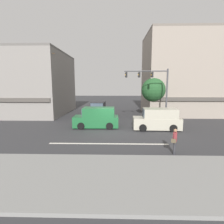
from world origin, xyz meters
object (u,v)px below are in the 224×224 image
Objects in this scene: utility_pole_near_left at (51,85)px; van_approaching_near at (97,118)px; traffic_light_mast at (155,86)px; pedestrian_foreground_with_bag at (175,140)px; utility_pole_far_right at (168,84)px; van_crossing_center at (98,110)px; street_tree at (153,90)px; van_parked_curbside at (157,120)px.

utility_pole_near_left is 8.09m from van_approaching_near.
pedestrian_foreground_with_bag is (-0.67, -9.19, -3.35)m from traffic_light_mast.
utility_pole_far_right is 5.43m from traffic_light_mast.
utility_pole_near_left reaches higher than pedestrian_foreground_with_bag.
utility_pole_far_right is at bearing 59.52° from traffic_light_mast.
traffic_light_mast reaches higher than pedestrian_foreground_with_bag.
utility_pole_near_left is 7.03m from van_crossing_center.
utility_pole_near_left is at bearing 137.11° from pedestrian_foreground_with_bag.
pedestrian_foreground_with_bag is (5.72, -7.09, -0.05)m from van_approaching_near.
utility_pole_far_right is at bearing 27.31° from street_tree.
utility_pole_far_right reaches higher than traffic_light_mast.
van_crossing_center is 14.83m from pedestrian_foreground_with_bag.
street_tree reaches higher than pedestrian_foreground_with_bag.
utility_pole_near_left is 0.99× the size of utility_pole_far_right.
utility_pole_near_left is 1.85× the size of van_parked_curbside.
street_tree is 9.34m from van_approaching_near.
traffic_light_mast is at bearing 85.84° from pedestrian_foreground_with_bag.
van_crossing_center is (-7.46, 0.73, -2.77)m from street_tree.
van_parked_curbside is at bearing -6.42° from van_approaching_near.
van_crossing_center is (-0.53, 6.36, 0.00)m from van_approaching_near.
utility_pole_near_left is 15.56m from utility_pole_far_right.
utility_pole_far_right is 1.89× the size of van_approaching_near.
van_parked_curbside and van_crossing_center have the same top height.
utility_pole_far_right is 10.30m from van_crossing_center.
street_tree is 13.08m from pedestrian_foreground_with_bag.
pedestrian_foreground_with_bag is (-3.42, -13.86, -3.57)m from utility_pole_far_right.
utility_pole_near_left reaches higher than van_crossing_center.
van_crossing_center is at bearing 174.40° from street_tree.
traffic_light_mast reaches higher than van_crossing_center.
van_approaching_near is at bearing -143.48° from utility_pole_far_right.
traffic_light_mast is (-0.54, -3.53, 0.53)m from street_tree.
utility_pole_near_left reaches higher than traffic_light_mast.
van_approaching_near is at bearing -32.63° from utility_pole_near_left.
van_parked_curbside is at bearing 86.50° from pedestrian_foreground_with_bag.
traffic_light_mast is at bearing 18.15° from van_approaching_near.
utility_pole_near_left is 1.86× the size of van_approaching_near.
van_crossing_center is at bearing 133.33° from van_parked_curbside.
traffic_light_mast is at bearing 84.33° from van_parked_curbside.
utility_pole_near_left reaches higher than street_tree.
van_crossing_center is at bearing 23.20° from utility_pole_near_left.
pedestrian_foreground_with_bag is (-0.39, -6.41, -0.05)m from van_parked_curbside.
van_parked_curbside is 6.42m from pedestrian_foreground_with_bag.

